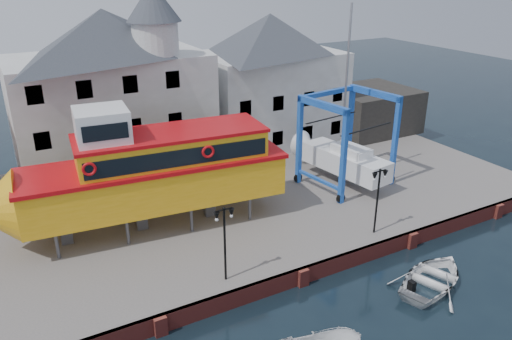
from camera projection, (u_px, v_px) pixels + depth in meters
ground at (302, 285)px, 27.08m from camera, size 140.00×140.00×0.00m
hardstanding at (217, 199)px, 35.76m from camera, size 44.00×22.00×1.00m
quay_wall at (301, 276)px, 26.97m from camera, size 44.00×0.47×1.00m
building_white_main at (112, 91)px, 36.91m from camera, size 14.00×8.30×14.00m
building_white_right at (270, 80)px, 43.87m from camera, size 12.00×8.00×11.20m
shed_dark at (369, 110)px, 48.12m from camera, size 8.00×7.00×4.00m
lamp_post_left at (224, 225)px, 24.65m from camera, size 1.12×0.32×4.20m
lamp_post_right at (379, 185)px, 29.11m from camera, size 1.12×0.32×4.20m
tour_boat at (138, 173)px, 29.43m from camera, size 18.23×6.01×7.79m
travel_lift at (338, 153)px, 36.89m from camera, size 6.55×8.65×12.74m
motorboat_b at (432, 284)px, 27.11m from camera, size 6.13×5.21×1.08m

